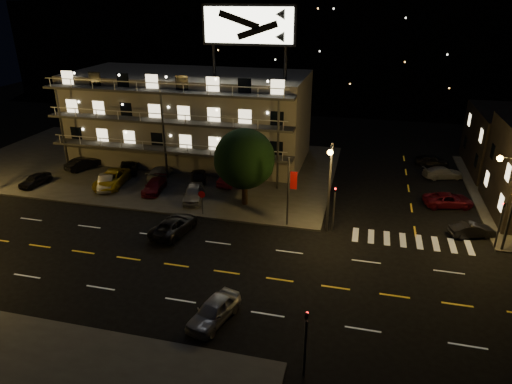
% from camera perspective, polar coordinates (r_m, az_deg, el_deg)
% --- Properties ---
extents(ground, '(140.00, 140.00, 0.00)m').
position_cam_1_polar(ground, '(34.90, -6.87, -9.50)').
color(ground, black).
rests_on(ground, ground).
extents(curb_nw, '(44.00, 24.00, 0.15)m').
position_cam_1_polar(curb_nw, '(56.65, -13.17, 3.36)').
color(curb_nw, '#3B3A38').
rests_on(curb_nw, ground).
extents(motel, '(28.00, 13.80, 18.10)m').
position_cam_1_polar(motel, '(56.88, -8.21, 9.37)').
color(motel, gray).
rests_on(motel, ground).
extents(hill_backdrop, '(120.00, 25.00, 24.00)m').
position_cam_1_polar(hill_backdrop, '(97.79, 4.15, 18.99)').
color(hill_backdrop, black).
rests_on(hill_backdrop, ground).
extents(streetlight_nc, '(0.44, 1.92, 8.00)m').
position_cam_1_polar(streetlight_nc, '(37.90, 9.18, 1.56)').
color(streetlight_nc, '#2D2D30').
rests_on(streetlight_nc, ground).
extents(streetlight_ne, '(1.92, 0.44, 8.00)m').
position_cam_1_polar(streetlight_ne, '(39.75, 29.16, -0.19)').
color(streetlight_ne, '#2D2D30').
rests_on(streetlight_ne, ground).
extents(signal_nw, '(0.20, 0.27, 4.60)m').
position_cam_1_polar(signal_nw, '(39.32, 9.76, -1.46)').
color(signal_nw, '#2D2D30').
rests_on(signal_nw, ground).
extents(signal_sw, '(0.20, 0.27, 4.60)m').
position_cam_1_polar(signal_sw, '(24.89, 6.22, -17.59)').
color(signal_sw, '#2D2D30').
rests_on(signal_sw, ground).
extents(signal_ne, '(0.27, 0.20, 4.60)m').
position_cam_1_polar(signal_ne, '(40.78, 28.26, -3.14)').
color(signal_ne, '#2D2D30').
rests_on(signal_ne, ground).
extents(banner_north, '(0.83, 0.16, 6.40)m').
position_cam_1_polar(banner_north, '(39.28, 4.15, 0.19)').
color(banner_north, '#2D2D30').
rests_on(banner_north, ground).
extents(stop_sign, '(0.91, 0.11, 2.61)m').
position_cam_1_polar(stop_sign, '(42.10, -6.77, -0.83)').
color(stop_sign, '#2D2D30').
rests_on(stop_sign, ground).
extents(tree, '(5.96, 5.74, 7.51)m').
position_cam_1_polar(tree, '(42.90, -1.51, 3.97)').
color(tree, black).
rests_on(tree, curb_nw).
extents(lot_car_0, '(2.06, 3.87, 1.25)m').
position_cam_1_polar(lot_car_0, '(54.09, -25.90, 1.39)').
color(lot_car_0, black).
rests_on(lot_car_0, curb_nw).
extents(lot_car_1, '(2.95, 4.39, 1.37)m').
position_cam_1_polar(lot_car_1, '(50.43, -18.21, 1.20)').
color(lot_car_1, gray).
rests_on(lot_car_1, curb_nw).
extents(lot_car_2, '(3.26, 5.81, 1.53)m').
position_cam_1_polar(lot_car_2, '(50.87, -17.60, 1.57)').
color(lot_car_2, gold).
rests_on(lot_car_2, curb_nw).
extents(lot_car_3, '(2.17, 4.40, 1.23)m').
position_cam_1_polar(lot_car_3, '(48.26, -12.58, 0.76)').
color(lot_car_3, '#540C17').
rests_on(lot_car_3, curb_nw).
extents(lot_car_4, '(2.78, 4.72, 1.51)m').
position_cam_1_polar(lot_car_4, '(45.44, -7.82, -0.14)').
color(lot_car_4, gray).
rests_on(lot_car_4, curb_nw).
extents(lot_car_5, '(3.05, 4.38, 1.37)m').
position_cam_1_polar(lot_car_5, '(56.99, -20.80, 3.36)').
color(lot_car_5, black).
rests_on(lot_car_5, curb_nw).
extents(lot_car_6, '(3.55, 4.95, 1.25)m').
position_cam_1_polar(lot_car_6, '(54.51, -15.62, 3.10)').
color(lot_car_6, black).
rests_on(lot_car_6, curb_nw).
extents(lot_car_7, '(1.98, 4.48, 1.28)m').
position_cam_1_polar(lot_car_7, '(51.86, -11.93, 2.45)').
color(lot_car_7, gray).
rests_on(lot_car_7, curb_nw).
extents(lot_car_8, '(2.85, 4.19, 1.33)m').
position_cam_1_polar(lot_car_8, '(50.20, -7.21, 2.10)').
color(lot_car_8, black).
rests_on(lot_car_8, curb_nw).
extents(lot_car_9, '(2.20, 4.13, 1.29)m').
position_cam_1_polar(lot_car_9, '(48.86, -3.14, 1.63)').
color(lot_car_9, '#540C17').
rests_on(lot_car_9, curb_nw).
extents(side_car_0, '(3.95, 2.39, 1.23)m').
position_cam_1_polar(side_car_0, '(42.77, 25.39, -4.31)').
color(side_car_0, black).
rests_on(side_car_0, ground).
extents(side_car_1, '(5.08, 3.17, 1.31)m').
position_cam_1_polar(side_car_1, '(47.90, 22.94, -0.92)').
color(side_car_1, '#540C17').
rests_on(side_car_1, ground).
extents(side_car_2, '(4.74, 3.07, 1.28)m').
position_cam_1_polar(side_car_2, '(55.15, 22.32, 2.26)').
color(side_car_2, gray).
rests_on(side_car_2, ground).
extents(side_car_3, '(4.00, 1.76, 1.34)m').
position_cam_1_polar(side_car_3, '(58.72, 21.14, 3.70)').
color(side_car_3, black).
rests_on(side_car_3, ground).
extents(road_car_east, '(2.82, 4.65, 1.48)m').
position_cam_1_polar(road_car_east, '(29.52, -5.29, -14.56)').
color(road_car_east, gray).
rests_on(road_car_east, ground).
extents(road_car_west, '(3.17, 5.46, 1.43)m').
position_cam_1_polar(road_car_west, '(39.84, -10.18, -4.11)').
color(road_car_west, black).
rests_on(road_car_west, ground).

